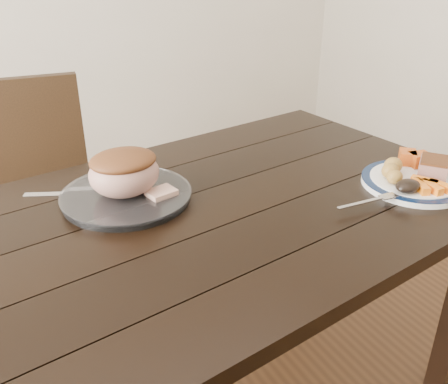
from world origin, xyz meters
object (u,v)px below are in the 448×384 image
chair_far (34,198)px  dinner_plate (414,183)px  serving_platter (127,197)px  dining_table (193,246)px  pork_slice (433,168)px  carving_knife (108,191)px  fork (372,201)px  roast_joint (124,174)px

chair_far → dinner_plate: size_ratio=3.34×
chair_far → serving_platter: 0.66m
dining_table → pork_slice: 0.69m
pork_slice → chair_far: bearing=136.8°
dining_table → carving_knife: size_ratio=5.70×
chair_far → fork: 1.18m
fork → roast_joint: 0.62m
chair_far → fork: bearing=134.2°
pork_slice → serving_platter: bearing=159.1°
chair_far → dining_table: bearing=118.3°
dining_table → chair_far: bearing=110.9°
dining_table → pork_slice: size_ratio=18.23×
dining_table → serving_platter: 0.21m
dinner_plate → serving_platter: bearing=157.8°
pork_slice → fork: pork_slice is taller
dinner_plate → fork: size_ratio=1.56×
roast_joint → carving_knife: bearing=116.6°
dinner_plate → fork: bearing=-168.0°
dining_table → roast_joint: bearing=127.9°
pork_slice → roast_joint: roast_joint is taller
serving_platter → pork_slice: (0.78, -0.30, 0.03)m
dinner_plate → pork_slice: (0.06, -0.01, 0.03)m
roast_joint → dining_table: bearing=-52.1°
dinner_plate → carving_knife: 0.83m
fork → roast_joint: (-0.52, 0.33, 0.06)m
pork_slice → carving_knife: (-0.81, 0.36, -0.04)m
serving_platter → roast_joint: (0.00, 0.00, 0.07)m
fork → carving_knife: fork is taller
dining_table → carving_knife: carving_knife is taller
fork → carving_knife: (-0.55, 0.39, -0.01)m
chair_far → carving_knife: size_ratio=3.11×
chair_far → fork: chair_far is taller
chair_far → fork: size_ratio=5.22×
dining_table → dinner_plate: dinner_plate is taller
dining_table → chair_far: 0.80m
chair_far → dinner_plate: (0.88, -0.88, 0.23)m
dining_table → pork_slice: (0.66, -0.15, 0.13)m
carving_knife → dinner_plate: bearing=-0.3°
roast_joint → fork: bearing=-32.5°
dining_table → roast_joint: roast_joint is taller
roast_joint → carving_knife: 0.10m
dinner_plate → carving_knife: (-0.75, 0.35, -0.00)m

